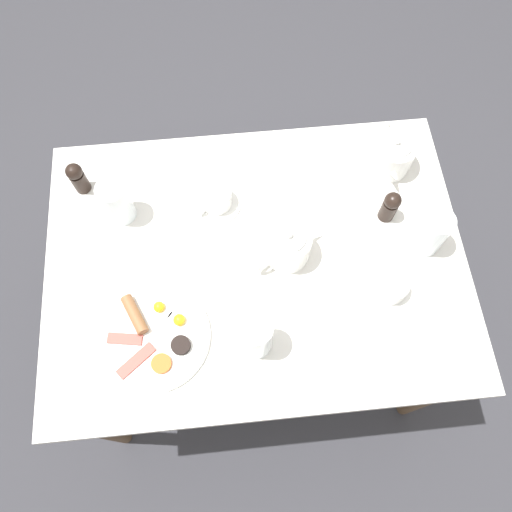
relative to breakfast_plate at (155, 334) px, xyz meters
The scene contains 15 objects.
ground_plane 0.80m from the breakfast_plate, 56.11° to the right, with size 8.00×8.00×0.00m, color #333338.
table 0.34m from the breakfast_plate, 56.11° to the right, with size 0.84×1.15×0.72m.
breakfast_plate is the anchor object (origin of this frame).
teapot_near 0.41m from the breakfast_plate, 61.91° to the right, with size 0.12×0.19×0.13m.
teapot_far 0.83m from the breakfast_plate, 57.14° to the right, with size 0.21×0.12×0.13m.
teacup_with_saucer_left 0.41m from the breakfast_plate, 26.43° to the right, with size 0.14×0.14×0.06m.
teacup_with_saucer_right 0.62m from the breakfast_plate, 84.38° to the right, with size 0.14×0.14×0.06m.
water_glass_tall 0.27m from the breakfast_plate, 100.44° to the right, with size 0.08×0.08×0.15m.
water_glass_short 0.77m from the breakfast_plate, 75.92° to the right, with size 0.08×0.08×0.14m.
wine_glass_spare 0.38m from the breakfast_plate, 13.37° to the left, with size 0.08×0.08×0.14m.
pepper_grinder 0.72m from the breakfast_plate, 66.68° to the right, with size 0.05×0.05×0.11m.
salt_grinder 0.50m from the breakfast_plate, 23.46° to the left, with size 0.05×0.05×0.11m.
fork_by_plate 0.61m from the breakfast_plate, 47.81° to the right, with size 0.09×0.17×0.00m.
knife_by_plate 0.44m from the breakfast_plate, 100.58° to the right, with size 0.18×0.14×0.00m.
spoon_for_tea 0.24m from the breakfast_plate, 26.58° to the right, with size 0.14×0.05×0.00m.
Camera 1 is at (-0.53, 0.05, 1.98)m, focal length 35.00 mm.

